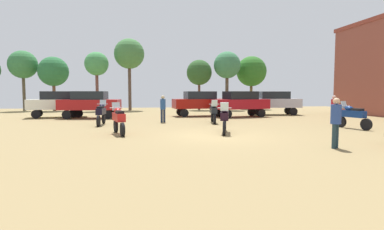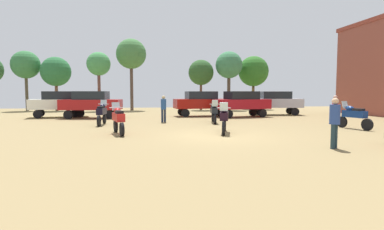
# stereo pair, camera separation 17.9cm
# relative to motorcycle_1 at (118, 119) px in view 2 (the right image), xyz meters

# --- Properties ---
(ground_plane) EXTENTS (44.00, 52.00, 0.02)m
(ground_plane) POSITION_rel_motorcycle_1_xyz_m (4.39, -1.11, -0.72)
(ground_plane) COLOR olive
(motorcycle_1) EXTENTS (0.79, 2.11, 1.44)m
(motorcycle_1) POSITION_rel_motorcycle_1_xyz_m (0.00, 0.00, 0.00)
(motorcycle_1) COLOR black
(motorcycle_1) RESTS_ON ground
(motorcycle_2) EXTENTS (0.62, 2.27, 1.47)m
(motorcycle_2) POSITION_rel_motorcycle_1_xyz_m (-1.33, 4.15, 0.02)
(motorcycle_2) COLOR black
(motorcycle_2) RESTS_ON ground
(motorcycle_3) EXTENTS (0.75, 2.08, 1.44)m
(motorcycle_3) POSITION_rel_motorcycle_1_xyz_m (11.96, 0.23, -0.00)
(motorcycle_3) COLOR black
(motorcycle_3) RESTS_ON ground
(motorcycle_4) EXTENTS (0.65, 2.24, 1.45)m
(motorcycle_4) POSITION_rel_motorcycle_1_xyz_m (5.43, 4.37, 0.01)
(motorcycle_4) COLOR black
(motorcycle_4) RESTS_ON ground
(motorcycle_7) EXTENTS (0.83, 2.17, 1.46)m
(motorcycle_7) POSITION_rel_motorcycle_1_xyz_m (4.86, -0.38, 0.01)
(motorcycle_7) COLOR black
(motorcycle_7) RESTS_ON ground
(car_1) EXTENTS (4.46, 2.22, 2.00)m
(car_1) POSITION_rel_motorcycle_1_xyz_m (5.62, 10.01, 0.46)
(car_1) COLOR black
(car_1) RESTS_ON ground
(car_2) EXTENTS (4.54, 2.48, 2.00)m
(car_2) POSITION_rel_motorcycle_1_xyz_m (12.20, 10.50, 0.46)
(car_2) COLOR black
(car_2) RESTS_ON ground
(car_3) EXTENTS (4.57, 2.60, 2.00)m
(car_3) POSITION_rel_motorcycle_1_xyz_m (8.57, 8.64, 0.46)
(car_3) COLOR black
(car_3) RESTS_ON ground
(car_4) EXTENTS (4.47, 2.26, 2.00)m
(car_4) POSITION_rel_motorcycle_1_xyz_m (-2.81, 9.25, 0.46)
(car_4) COLOR black
(car_4) RESTS_ON ground
(car_5) EXTENTS (4.58, 2.65, 2.00)m
(car_5) POSITION_rel_motorcycle_1_xyz_m (-5.39, 10.50, 0.46)
(car_5) COLOR black
(car_5) RESTS_ON ground
(person_1) EXTENTS (0.48, 0.48, 1.73)m
(person_1) POSITION_rel_motorcycle_1_xyz_m (12.24, 2.25, 0.31)
(person_1) COLOR #2C293F
(person_1) RESTS_ON ground
(person_2) EXTENTS (0.47, 0.47, 1.71)m
(person_2) POSITION_rel_motorcycle_1_xyz_m (7.54, -4.73, 0.29)
(person_2) COLOR #1F343D
(person_2) RESTS_ON ground
(person_3) EXTENTS (0.38, 0.38, 1.71)m
(person_3) POSITION_rel_motorcycle_1_xyz_m (2.33, 5.20, 0.29)
(person_3) COLOR #212A41
(person_3) RESTS_ON ground
(tree_1) EXTENTS (2.43, 2.43, 6.10)m
(tree_1) POSITION_rel_motorcycle_1_xyz_m (-3.66, 18.59, 4.11)
(tree_1) COLOR brown
(tree_1) RESTS_ON ground
(tree_2) EXTENTS (2.93, 2.93, 6.40)m
(tree_2) POSITION_rel_motorcycle_1_xyz_m (10.20, 18.30, 4.17)
(tree_2) COLOR #4D3C2F
(tree_2) RESTS_ON ground
(tree_4) EXTENTS (3.06, 3.06, 5.64)m
(tree_4) POSITION_rel_motorcycle_1_xyz_m (-8.15, 19.48, 3.38)
(tree_4) COLOR brown
(tree_4) RESTS_ON ground
(tree_5) EXTENTS (3.48, 3.48, 6.13)m
(tree_5) POSITION_rel_motorcycle_1_xyz_m (13.54, 19.77, 3.66)
(tree_5) COLOR brown
(tree_5) RESTS_ON ground
(tree_6) EXTENTS (3.24, 3.24, 7.73)m
(tree_6) POSITION_rel_motorcycle_1_xyz_m (-0.38, 19.61, 5.34)
(tree_6) COLOR #4F3D33
(tree_6) RESTS_ON ground
(tree_7) EXTENTS (2.77, 2.77, 5.51)m
(tree_7) POSITION_rel_motorcycle_1_xyz_m (7.18, 18.79, 3.39)
(tree_7) COLOR brown
(tree_7) RESTS_ON ground
(tree_8) EXTENTS (2.88, 2.88, 6.26)m
(tree_8) POSITION_rel_motorcycle_1_xyz_m (-11.25, 19.93, 4.07)
(tree_8) COLOR #4F4535
(tree_8) RESTS_ON ground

